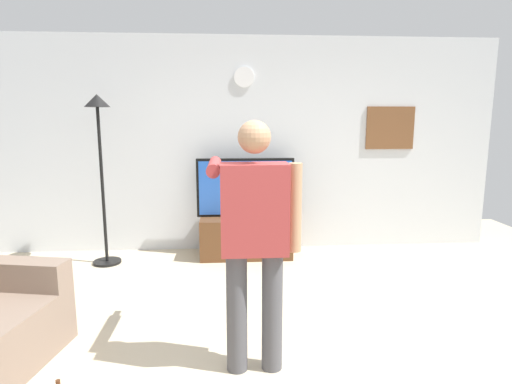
% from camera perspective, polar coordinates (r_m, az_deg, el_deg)
% --- Properties ---
extents(ground_plane, '(8.40, 8.40, 0.00)m').
position_cam_1_polar(ground_plane, '(3.00, 2.02, -24.47)').
color(ground_plane, beige).
extents(back_wall, '(6.40, 0.10, 2.70)m').
position_cam_1_polar(back_wall, '(5.42, -1.15, 6.35)').
color(back_wall, silver).
rests_on(back_wall, ground_plane).
extents(tv_stand, '(1.12, 0.58, 0.49)m').
position_cam_1_polar(tv_stand, '(5.27, -1.39, -5.98)').
color(tv_stand, brown).
rests_on(tv_stand, ground_plane).
extents(television, '(1.20, 0.07, 0.72)m').
position_cam_1_polar(television, '(5.18, -1.44, 0.62)').
color(television, black).
rests_on(television, tv_stand).
extents(wall_clock, '(0.25, 0.03, 0.25)m').
position_cam_1_polar(wall_clock, '(5.37, -1.63, 15.30)').
color(wall_clock, white).
extents(framed_picture, '(0.62, 0.04, 0.54)m').
position_cam_1_polar(framed_picture, '(5.75, 17.71, 8.28)').
color(framed_picture, brown).
extents(floor_lamp, '(0.32, 0.32, 1.96)m').
position_cam_1_polar(floor_lamp, '(5.08, -20.43, 6.03)').
color(floor_lamp, black).
rests_on(floor_lamp, ground_plane).
extents(person_standing_nearer_lamp, '(0.61, 0.78, 1.69)m').
position_cam_1_polar(person_standing_nearer_lamp, '(2.75, -0.24, -5.58)').
color(person_standing_nearer_lamp, '#4C4C51').
rests_on(person_standing_nearer_lamp, ground_plane).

